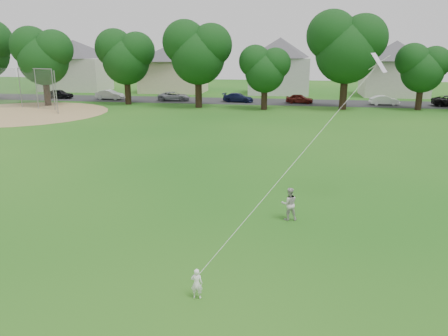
% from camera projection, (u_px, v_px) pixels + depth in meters
% --- Properties ---
extents(ground, '(160.00, 160.00, 0.00)m').
position_uv_depth(ground, '(214.00, 247.00, 15.14)').
color(ground, '#135312').
rests_on(ground, ground).
extents(street, '(90.00, 7.00, 0.01)m').
position_uv_depth(street, '(275.00, 102.00, 55.06)').
color(street, '#2D2D30').
rests_on(street, ground).
extents(dirt_infield, '(18.00, 18.00, 0.02)m').
position_uv_depth(dirt_infield, '(20.00, 113.00, 45.84)').
color(dirt_infield, '#9E7F51').
rests_on(dirt_infield, ground).
extents(toddler, '(0.33, 0.23, 0.89)m').
position_uv_depth(toddler, '(197.00, 284.00, 11.95)').
color(toddler, white).
rests_on(toddler, ground).
extents(older_boy, '(0.76, 0.66, 1.34)m').
position_uv_depth(older_boy, '(289.00, 204.00, 17.37)').
color(older_boy, beige).
rests_on(older_boy, ground).
extents(kite, '(3.36, 5.05, 11.99)m').
position_uv_depth(kite, '(307.00, 148.00, 14.98)').
color(kite, white).
rests_on(kite, ground).
extents(baseball_backstop, '(9.63, 4.14, 4.41)m').
position_uv_depth(baseball_backstop, '(33.00, 89.00, 48.03)').
color(baseball_backstop, gray).
rests_on(baseball_backstop, ground).
extents(tree_row, '(81.79, 8.41, 10.87)m').
position_uv_depth(tree_row, '(283.00, 50.00, 47.55)').
color(tree_row, black).
rests_on(tree_row, ground).
extents(parked_cars, '(53.43, 2.36, 1.24)m').
position_uv_depth(parked_cars, '(250.00, 98.00, 54.44)').
color(parked_cars, black).
rests_on(parked_cars, ground).
extents(house_row, '(77.02, 14.16, 9.45)m').
position_uv_depth(house_row, '(270.00, 62.00, 63.55)').
color(house_row, beige).
rests_on(house_row, ground).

